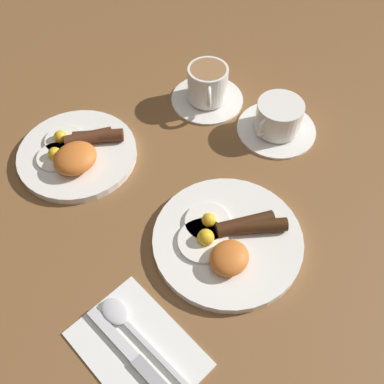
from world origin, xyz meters
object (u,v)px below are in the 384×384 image
breakfast_plate_near (228,240)px  teacup_near (278,120)px  teacup_far (208,88)px  breakfast_plate_far (77,153)px  spoon (123,320)px  knife (136,360)px

breakfast_plate_near → teacup_near: size_ratio=1.58×
breakfast_plate_near → teacup_far: 0.34m
breakfast_plate_far → spoon: (-0.16, -0.29, -0.01)m
breakfast_plate_near → spoon: size_ratio=1.41×
breakfast_plate_far → teacup_near: 0.38m
teacup_far → knife: teacup_far is taller
teacup_far → breakfast_plate_far: bearing=164.2°
breakfast_plate_near → knife: 0.23m
teacup_near → knife: teacup_near is taller
teacup_far → knife: size_ratio=0.82×
teacup_far → spoon: bearing=-154.2°
spoon → breakfast_plate_far: bearing=-26.3°
breakfast_plate_near → teacup_near: (0.26, 0.09, 0.02)m
breakfast_plate_far → teacup_far: teacup_far is taller
teacup_near → knife: bearing=-167.3°
breakfast_plate_far → knife: size_ratio=1.22×
teacup_near → teacup_far: (-0.02, 0.16, 0.01)m
breakfast_plate_far → spoon: 0.33m
teacup_near → spoon: 0.47m
spoon → teacup_far: bearing=-61.5°
breakfast_plate_near → teacup_near: teacup_near is taller
knife → spoon: 0.06m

